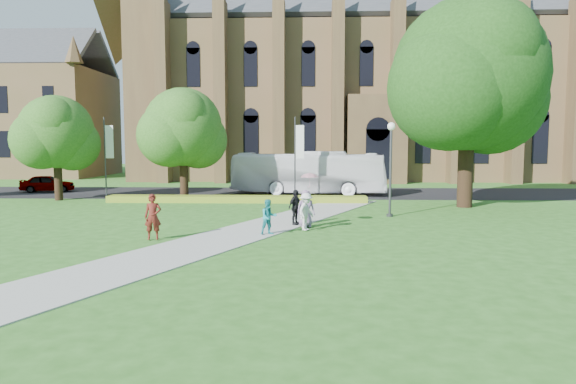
{
  "coord_description": "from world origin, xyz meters",
  "views": [
    {
      "loc": [
        2.81,
        -22.14,
        4.07
      ],
      "look_at": [
        1.89,
        3.98,
        1.6
      ],
      "focal_mm": 32.0,
      "sensor_mm": 36.0,
      "label": 1
    }
  ],
  "objects_px": {
    "large_tree": "(468,75)",
    "tour_coach": "(309,173)",
    "streetlamp": "(391,158)",
    "pedestrian_0": "(153,217)",
    "car_0": "(48,183)"
  },
  "relations": [
    {
      "from": "large_tree",
      "to": "tour_coach",
      "type": "bearing_deg",
      "value": 142.01
    },
    {
      "from": "tour_coach",
      "to": "pedestrian_0",
      "type": "distance_m",
      "value": 20.86
    },
    {
      "from": "car_0",
      "to": "pedestrian_0",
      "type": "distance_m",
      "value": 26.03
    },
    {
      "from": "large_tree",
      "to": "streetlamp",
      "type": "bearing_deg",
      "value": -140.71
    },
    {
      "from": "large_tree",
      "to": "car_0",
      "type": "bearing_deg",
      "value": 164.11
    },
    {
      "from": "large_tree",
      "to": "tour_coach",
      "type": "height_order",
      "value": "large_tree"
    },
    {
      "from": "car_0",
      "to": "streetlamp",
      "type": "bearing_deg",
      "value": -131.0
    },
    {
      "from": "large_tree",
      "to": "tour_coach",
      "type": "distance_m",
      "value": 14.28
    },
    {
      "from": "streetlamp",
      "to": "pedestrian_0",
      "type": "distance_m",
      "value": 13.6
    },
    {
      "from": "streetlamp",
      "to": "pedestrian_0",
      "type": "height_order",
      "value": "streetlamp"
    },
    {
      "from": "streetlamp",
      "to": "pedestrian_0",
      "type": "relative_size",
      "value": 2.72
    },
    {
      "from": "tour_coach",
      "to": "pedestrian_0",
      "type": "xyz_separation_m",
      "value": [
        -6.67,
        -19.75,
        -0.74
      ]
    },
    {
      "from": "streetlamp",
      "to": "large_tree",
      "type": "height_order",
      "value": "large_tree"
    },
    {
      "from": "large_tree",
      "to": "car_0",
      "type": "height_order",
      "value": "large_tree"
    },
    {
      "from": "streetlamp",
      "to": "tour_coach",
      "type": "xyz_separation_m",
      "value": [
        -4.47,
        12.28,
        -1.55
      ]
    }
  ]
}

